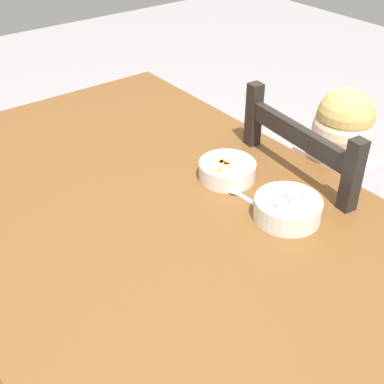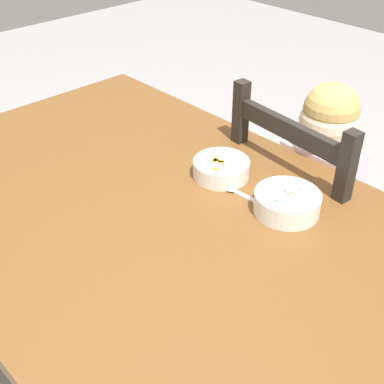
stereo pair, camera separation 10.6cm
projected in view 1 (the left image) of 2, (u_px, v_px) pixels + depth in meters
The scene contains 6 objects.
dining_table at pixel (158, 238), 1.30m from camera, with size 1.53×0.95×0.76m.
dining_chair at pixel (317, 241), 1.61m from camera, with size 0.46×0.46×0.95m.
child_figure at pixel (325, 196), 1.50m from camera, with size 0.32×0.31×0.96m.
bowl_of_peas at pixel (288, 208), 1.20m from camera, with size 0.16×0.16×0.05m.
bowl_of_carrots at pixel (227, 170), 1.35m from camera, with size 0.15×0.15×0.05m.
spoon at pixel (239, 194), 1.29m from camera, with size 0.14×0.03×0.01m.
Camera 1 is at (0.85, -0.54, 1.50)m, focal length 47.77 mm.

